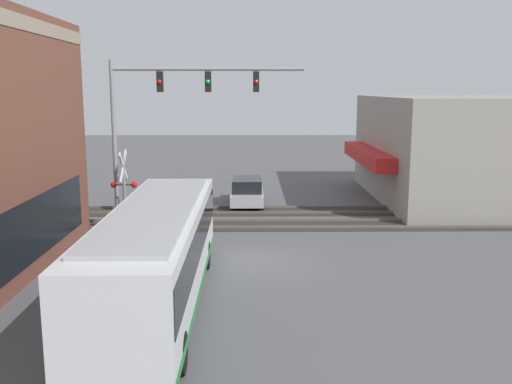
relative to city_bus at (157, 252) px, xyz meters
name	(u,v)px	position (x,y,z in m)	size (l,w,h in m)	color
ground_plane	(251,263)	(4.38, -2.80, -1.71)	(120.00, 120.00, 0.00)	#565659
shop_building	(461,148)	(17.05, -15.21, 1.30)	(13.88, 11.10, 6.04)	gray
city_bus	(157,252)	(0.00, 0.00, 0.00)	(11.86, 2.59, 3.10)	silver
traffic_signal_gantry	(170,105)	(9.22, 0.78, 4.05)	(0.42, 8.58, 7.74)	gray
crossing_signal	(124,185)	(8.60, 2.82, 0.58)	(1.41, 1.18, 3.81)	gray
rail_track_near	(251,225)	(10.38, -2.80, -1.69)	(2.60, 60.00, 0.15)	#332D28
rail_track_far	(251,211)	(13.58, -2.80, -1.69)	(2.60, 60.00, 0.15)	#332D28
parked_car_silver	(247,192)	(15.32, -2.60, -1.00)	(4.65, 1.82, 1.54)	#B7B7BC
pedestrian_at_crossing	(155,217)	(7.98, 1.39, -0.77)	(0.34, 0.34, 1.84)	#2D3351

